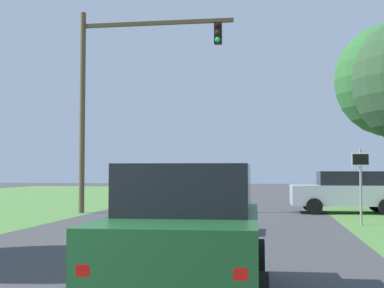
% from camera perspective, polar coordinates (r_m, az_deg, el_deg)
% --- Properties ---
extents(ground_plane, '(120.00, 120.00, 0.00)m').
position_cam_1_polar(ground_plane, '(14.63, -2.16, -10.02)').
color(ground_plane, '#424244').
extents(red_suv_near, '(2.21, 4.64, 1.92)m').
position_cam_1_polar(red_suv_near, '(7.55, -0.19, -9.13)').
color(red_suv_near, '#194C23').
rests_on(red_suv_near, ground_plane).
extents(pickup_truck_lead, '(2.17, 5.12, 1.87)m').
position_cam_1_polar(pickup_truck_lead, '(16.04, -2.78, -5.96)').
color(pickup_truck_lead, silver).
rests_on(pickup_truck_lead, ground_plane).
extents(traffic_light, '(6.71, 0.40, 8.74)m').
position_cam_1_polar(traffic_light, '(23.43, -7.98, 6.56)').
color(traffic_light, brown).
rests_on(traffic_light, ground_plane).
extents(keep_moving_sign, '(0.60, 0.09, 2.55)m').
position_cam_1_polar(keep_moving_sign, '(18.87, 17.54, -3.31)').
color(keep_moving_sign, gray).
rests_on(keep_moving_sign, ground_plane).
extents(crossing_suv_far, '(4.74, 2.21, 1.79)m').
position_cam_1_polar(crossing_suv_far, '(24.02, 16.25, -4.85)').
color(crossing_suv_far, silver).
rests_on(crossing_suv_far, ground_plane).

